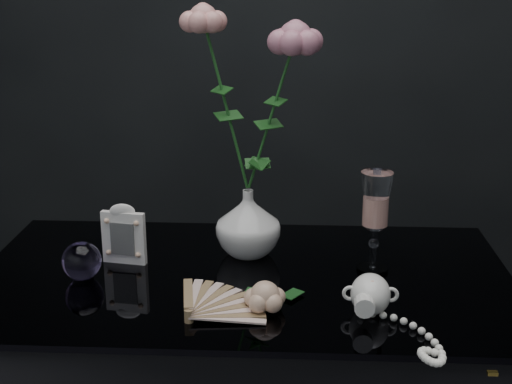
# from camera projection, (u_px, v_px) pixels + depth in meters

# --- Properties ---
(vase) EXTENTS (0.16, 0.16, 0.14)m
(vase) POSITION_uv_depth(u_px,v_px,m) (248.00, 223.00, 1.48)
(vase) COLOR white
(vase) RESTS_ON table
(wine_glass) EXTENTS (0.06, 0.06, 0.20)m
(wine_glass) POSITION_uv_depth(u_px,v_px,m) (375.00, 222.00, 1.39)
(wine_glass) COLOR white
(wine_glass) RESTS_ON table
(picture_frame) EXTENTS (0.11, 0.09, 0.13)m
(picture_frame) POSITION_uv_depth(u_px,v_px,m) (124.00, 234.00, 1.44)
(picture_frame) COLOR white
(picture_frame) RESTS_ON table
(paperweight) EXTENTS (0.10, 0.10, 0.08)m
(paperweight) POSITION_uv_depth(u_px,v_px,m) (82.00, 261.00, 1.37)
(paperweight) COLOR #A181D2
(paperweight) RESTS_ON table
(paper_fan) EXTENTS (0.33, 0.30, 0.03)m
(paper_fan) POSITION_uv_depth(u_px,v_px,m) (189.00, 315.00, 1.21)
(paper_fan) COLOR beige
(paper_fan) RESTS_ON table
(loose_rose) EXTENTS (0.18, 0.20, 0.06)m
(loose_rose) POSITION_uv_depth(u_px,v_px,m) (265.00, 296.00, 1.25)
(loose_rose) COLOR #D7AB8B
(loose_rose) RESTS_ON table
(pearl_jar) EXTENTS (0.25, 0.26, 0.07)m
(pearl_jar) POSITION_uv_depth(u_px,v_px,m) (371.00, 292.00, 1.24)
(pearl_jar) COLOR white
(pearl_jar) RESTS_ON table
(roses) EXTENTS (0.26, 0.12, 0.42)m
(roses) POSITION_uv_depth(u_px,v_px,m) (251.00, 92.00, 1.40)
(roses) COLOR pink
(roses) RESTS_ON vase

